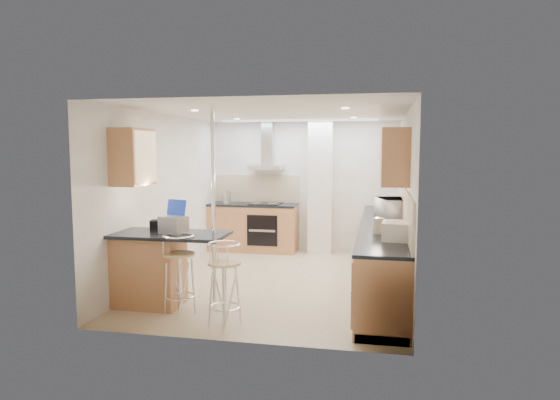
% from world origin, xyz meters
% --- Properties ---
extents(ground, '(4.80, 4.80, 0.00)m').
position_xyz_m(ground, '(0.00, 0.00, 0.00)').
color(ground, tan).
rests_on(ground, ground).
extents(room_shell, '(3.64, 4.84, 2.51)m').
position_xyz_m(room_shell, '(0.32, 0.38, 1.54)').
color(room_shell, silver).
rests_on(room_shell, ground).
extents(right_counter, '(0.63, 4.40, 0.92)m').
position_xyz_m(right_counter, '(1.50, 0.00, 0.46)').
color(right_counter, '#BF794C').
rests_on(right_counter, ground).
extents(back_counter, '(1.70, 0.63, 0.92)m').
position_xyz_m(back_counter, '(-0.95, 2.10, 0.46)').
color(back_counter, '#BF794C').
rests_on(back_counter, ground).
extents(peninsula, '(1.47, 0.72, 0.94)m').
position_xyz_m(peninsula, '(-1.12, -1.45, 0.48)').
color(peninsula, '#BF794C').
rests_on(peninsula, ground).
extents(microwave, '(0.58, 0.70, 0.34)m').
position_xyz_m(microwave, '(1.65, 0.29, 1.09)').
color(microwave, white).
rests_on(microwave, right_counter).
extents(laptop, '(0.36, 0.32, 0.21)m').
position_xyz_m(laptop, '(-1.05, -1.46, 1.05)').
color(laptop, '#97999F').
rests_on(laptop, peninsula).
extents(bag, '(0.28, 0.23, 0.13)m').
position_xyz_m(bag, '(-1.32, -1.27, 1.01)').
color(bag, black).
rests_on(bag, peninsula).
extents(bar_stool_near, '(0.45, 0.45, 0.98)m').
position_xyz_m(bar_stool_near, '(-0.89, -1.69, 0.49)').
color(bar_stool_near, tan).
rests_on(bar_stool_near, ground).
extents(bar_stool_end, '(0.43, 0.43, 0.95)m').
position_xyz_m(bar_stool_end, '(-0.24, -1.96, 0.48)').
color(bar_stool_end, tan).
rests_on(bar_stool_end, ground).
extents(jar_a, '(0.14, 0.14, 0.17)m').
position_xyz_m(jar_a, '(1.45, 1.25, 1.00)').
color(jar_a, white).
rests_on(jar_a, right_counter).
extents(jar_b, '(0.14, 0.14, 0.14)m').
position_xyz_m(jar_b, '(1.66, 1.09, 0.99)').
color(jar_b, white).
rests_on(jar_b, right_counter).
extents(jar_c, '(0.16, 0.16, 0.20)m').
position_xyz_m(jar_c, '(1.44, -0.85, 1.02)').
color(jar_c, '#BDAF97').
rests_on(jar_c, right_counter).
extents(jar_d, '(0.13, 0.13, 0.15)m').
position_xyz_m(jar_d, '(1.66, -0.91, 0.99)').
color(jar_d, white).
rests_on(jar_d, right_counter).
extents(bread_bin, '(0.35, 0.43, 0.21)m').
position_xyz_m(bread_bin, '(1.65, -1.25, 1.03)').
color(bread_bin, white).
rests_on(bread_bin, right_counter).
extents(kettle, '(0.16, 0.16, 0.24)m').
position_xyz_m(kettle, '(-1.47, 2.05, 1.04)').
color(kettle, '#B7BABC').
rests_on(kettle, back_counter).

